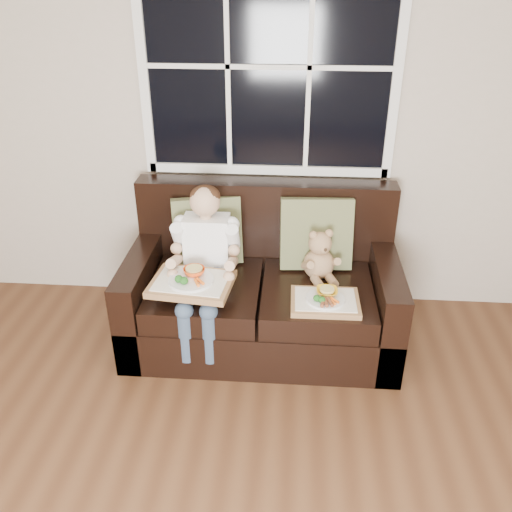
# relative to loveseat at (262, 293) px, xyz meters

# --- Properties ---
(room_walls) EXTENTS (4.52, 5.02, 2.71)m
(room_walls) POSITION_rel_loveseat_xyz_m (-0.20, -2.02, 1.28)
(room_walls) COLOR #BCAC9B
(room_walls) RESTS_ON ground
(window_back) EXTENTS (1.62, 0.04, 1.37)m
(window_back) POSITION_rel_loveseat_xyz_m (-0.00, 0.46, 1.34)
(window_back) COLOR black
(window_back) RESTS_ON room_walls
(loveseat) EXTENTS (1.70, 0.92, 0.96)m
(loveseat) POSITION_rel_loveseat_xyz_m (0.00, 0.00, 0.00)
(loveseat) COLOR black
(loveseat) RESTS_ON ground
(pillow_left) EXTENTS (0.48, 0.30, 0.45)m
(pillow_left) POSITION_rel_loveseat_xyz_m (-0.37, 0.15, 0.36)
(pillow_left) COLOR olive
(pillow_left) RESTS_ON loveseat
(pillow_right) EXTENTS (0.47, 0.24, 0.47)m
(pillow_right) POSITION_rel_loveseat_xyz_m (0.33, 0.15, 0.37)
(pillow_right) COLOR olive
(pillow_right) RESTS_ON loveseat
(child) EXTENTS (0.41, 0.60, 0.92)m
(child) POSITION_rel_loveseat_xyz_m (-0.35, -0.12, 0.35)
(child) COLOR white
(child) RESTS_ON loveseat
(teddy_bear) EXTENTS (0.24, 0.28, 0.34)m
(teddy_bear) POSITION_rel_loveseat_xyz_m (0.35, -0.01, 0.28)
(teddy_bear) COLOR #9B7452
(teddy_bear) RESTS_ON loveseat
(tray_left) EXTENTS (0.50, 0.40, 0.11)m
(tray_left) POSITION_rel_loveseat_xyz_m (-0.39, -0.34, 0.27)
(tray_left) COLOR olive
(tray_left) RESTS_ON child
(tray_right) EXTENTS (0.40, 0.31, 0.09)m
(tray_right) POSITION_rel_loveseat_xyz_m (0.39, -0.32, 0.17)
(tray_right) COLOR olive
(tray_right) RESTS_ON loveseat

